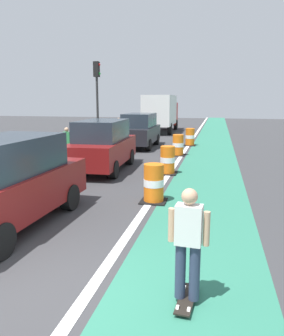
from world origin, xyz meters
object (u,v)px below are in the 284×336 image
at_px(traffic_barrel_back, 178,145).
at_px(traffic_barrel_far, 190,137).
at_px(skateboarder_on_lane, 188,243).
at_px(traffic_barrel_mid, 168,160).
at_px(traffic_barrel_front, 154,184).
at_px(delivery_truck_down_block, 161,111).
at_px(traffic_light_corner, 97,89).
at_px(pedestrian_waiting, 67,143).
at_px(parked_suv_nearest, 6,182).
at_px(parked_suv_second, 102,145).
at_px(pedestrian_crossing, 119,129).
at_px(parked_suv_third, 140,130).

distance_m(traffic_barrel_back, traffic_barrel_far, 4.02).
height_order(skateboarder_on_lane, traffic_barrel_mid, skateboarder_on_lane).
height_order(traffic_barrel_front, delivery_truck_down_block, delivery_truck_down_block).
bearing_deg(traffic_light_corner, pedestrian_waiting, -84.81).
distance_m(parked_suv_nearest, traffic_barrel_far, 15.08).
bearing_deg(skateboarder_on_lane, parked_suv_nearest, 153.99).
height_order(traffic_barrel_front, pedestrian_waiting, pedestrian_waiting).
distance_m(traffic_barrel_far, pedestrian_waiting, 8.62).
distance_m(skateboarder_on_lane, traffic_barrel_back, 12.96).
xyz_separation_m(skateboarder_on_lane, traffic_barrel_mid, (-1.53, 8.37, -0.38)).
bearing_deg(parked_suv_nearest, traffic_barrel_back, 76.50).
height_order(traffic_barrel_far, pedestrian_waiting, pedestrian_waiting).
bearing_deg(traffic_barrel_front, parked_suv_nearest, -138.16).
height_order(parked_suv_second, traffic_barrel_front, parked_suv_second).
bearing_deg(traffic_light_corner, traffic_barrel_far, 14.26).
bearing_deg(parked_suv_second, traffic_barrel_front, -53.42).
relative_size(traffic_barrel_far, pedestrian_crossing, 0.68).
distance_m(traffic_barrel_far, traffic_light_corner, 6.48).
height_order(delivery_truck_down_block, pedestrian_crossing, delivery_truck_down_block).
bearing_deg(pedestrian_crossing, traffic_barrel_mid, -63.49).
relative_size(parked_suv_second, traffic_barrel_back, 4.29).
bearing_deg(pedestrian_waiting, traffic_light_corner, 95.19).
height_order(parked_suv_nearest, traffic_barrel_far, parked_suv_nearest).
xyz_separation_m(parked_suv_second, pedestrian_waiting, (-2.22, 1.40, -0.17)).
relative_size(parked_suv_nearest, pedestrian_waiting, 2.88).
bearing_deg(traffic_light_corner, traffic_barrel_mid, -52.52).
distance_m(skateboarder_on_lane, traffic_barrel_mid, 8.52).
height_order(traffic_barrel_front, traffic_light_corner, traffic_light_corner).
bearing_deg(skateboarder_on_lane, traffic_barrel_back, 97.32).
xyz_separation_m(parked_suv_second, traffic_barrel_back, (2.58, 4.35, -0.50)).
bearing_deg(parked_suv_third, traffic_barrel_mid, -68.62).
height_order(delivery_truck_down_block, traffic_light_corner, traffic_light_corner).
distance_m(delivery_truck_down_block, pedestrian_crossing, 7.43).
bearing_deg(delivery_truck_down_block, parked_suv_nearest, -88.98).
bearing_deg(parked_suv_second, traffic_barrel_far, 71.12).
distance_m(parked_suv_nearest, traffic_barrel_front, 3.89).
xyz_separation_m(traffic_barrel_mid, traffic_light_corner, (-5.42, 7.07, 2.97)).
bearing_deg(parked_suv_nearest, traffic_barrel_far, 79.02).
distance_m(traffic_barrel_mid, delivery_truck_down_block, 17.43).
height_order(skateboarder_on_lane, traffic_barrel_front, skateboarder_on_lane).
bearing_deg(pedestrian_waiting, traffic_barrel_far, 53.86).
distance_m(parked_suv_nearest, pedestrian_crossing, 16.42).
height_order(parked_suv_nearest, traffic_light_corner, traffic_light_corner).
relative_size(parked_suv_second, traffic_barrel_front, 4.29).
xyz_separation_m(parked_suv_nearest, parked_suv_second, (0.01, 6.43, 0.00)).
bearing_deg(pedestrian_waiting, pedestrian_crossing, 90.34).
relative_size(parked_suv_second, delivery_truck_down_block, 0.61).
relative_size(parked_suv_third, traffic_barrel_back, 4.25).
distance_m(parked_suv_nearest, delivery_truck_down_block, 23.41).
relative_size(traffic_barrel_mid, traffic_light_corner, 0.21).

